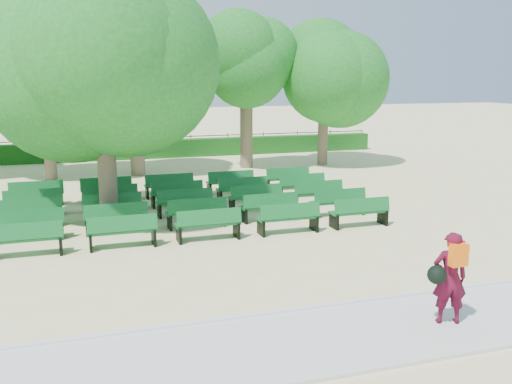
% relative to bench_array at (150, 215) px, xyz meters
% --- Properties ---
extents(ground, '(120.00, 120.00, 0.00)m').
position_rel_bench_array_xyz_m(ground, '(0.88, -1.47, -0.09)').
color(ground, beige).
extents(paving, '(30.00, 2.20, 0.06)m').
position_rel_bench_array_xyz_m(paving, '(0.88, -8.87, -0.06)').
color(paving, silver).
rests_on(paving, ground).
extents(curb, '(30.00, 0.12, 0.10)m').
position_rel_bench_array_xyz_m(curb, '(0.88, -7.72, -0.04)').
color(curb, silver).
rests_on(curb, ground).
extents(hedge, '(26.00, 0.70, 0.90)m').
position_rel_bench_array_xyz_m(hedge, '(0.88, 12.53, 0.36)').
color(hedge, '#175617').
rests_on(hedge, ground).
extents(fence, '(26.00, 0.10, 1.02)m').
position_rel_bench_array_xyz_m(fence, '(0.88, 12.93, -0.09)').
color(fence, black).
rests_on(fence, ground).
extents(tree_line, '(21.80, 6.80, 7.04)m').
position_rel_bench_array_xyz_m(tree_line, '(0.88, 8.53, -0.09)').
color(tree_line, '#1F7323').
rests_on(tree_line, ground).
extents(bench_array, '(1.65, 0.52, 1.04)m').
position_rel_bench_array_xyz_m(bench_array, '(0.00, 0.00, 0.00)').
color(bench_array, '#116127').
rests_on(bench_array, ground).
extents(tree_among, '(4.83, 4.83, 6.61)m').
position_rel_bench_array_xyz_m(tree_among, '(-1.19, -0.55, 4.33)').
color(tree_among, brown).
rests_on(tree_among, ground).
extents(person, '(0.77, 0.53, 1.56)m').
position_rel_bench_array_xyz_m(person, '(3.69, -8.98, 0.78)').
color(person, '#4B0A1E').
rests_on(person, ground).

